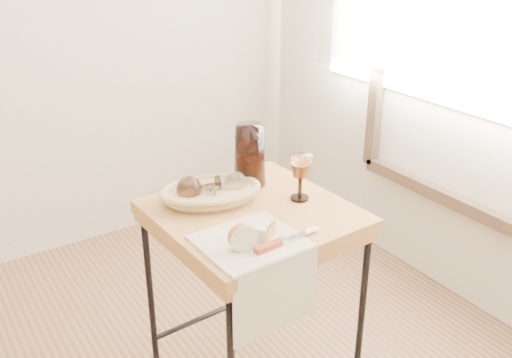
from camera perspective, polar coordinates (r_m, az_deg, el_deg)
curtain at (r=2.52m, az=21.36°, el=12.36°), size 0.02×1.00×2.20m
side_table at (r=2.11m, az=-0.30°, el=-12.44°), size 0.63×0.63×0.78m
tea_towel at (r=1.72m, az=-0.62°, el=-6.22°), size 0.30×0.28×0.01m
bread_basket at (r=1.96m, az=-4.53°, el=-1.52°), size 0.36×0.29×0.05m
goblet_lying_a at (r=1.95m, az=-5.45°, el=-0.74°), size 0.15×0.11×0.09m
goblet_lying_b at (r=1.96m, az=-3.13°, el=-0.68°), size 0.14×0.09×0.08m
pitcher at (r=2.05m, az=-0.64°, el=2.43°), size 0.23×0.28×0.27m
wine_goblet at (r=1.95m, az=4.45°, el=0.15°), size 0.10×0.10×0.16m
apple_half at (r=1.66m, az=-1.38°, el=-5.68°), size 0.10×0.07×0.08m
apple_wedge at (r=1.72m, az=0.84°, el=-5.29°), size 0.08×0.07×0.05m
table_knife at (r=1.71m, az=2.93°, el=-6.07°), size 0.24×0.04×0.02m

